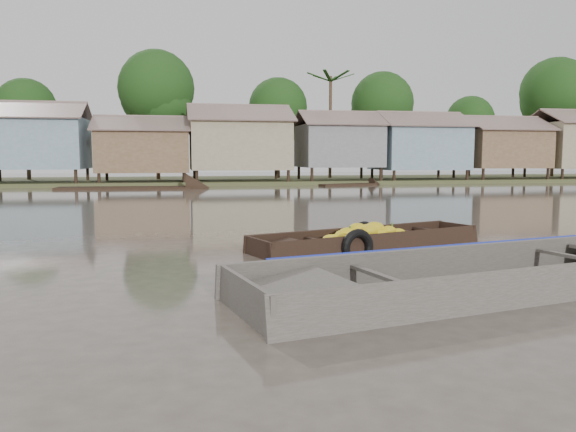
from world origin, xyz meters
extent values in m
plane|color=#463E36|center=(0.00, 0.00, 0.00)|extent=(120.00, 120.00, 0.00)
cube|color=#384723|center=(0.00, 33.00, 0.00)|extent=(120.00, 12.00, 0.50)
cube|color=slate|center=(-10.50, 29.50, 2.70)|extent=(6.20, 5.20, 3.20)
cube|color=brown|center=(-10.50, 28.10, 4.75)|extent=(6.60, 3.02, 1.28)
cube|color=brown|center=(-10.50, 30.90, 4.75)|extent=(6.60, 3.02, 1.28)
cube|color=brown|center=(-3.80, 29.50, 2.20)|extent=(5.80, 4.60, 2.70)
cube|color=brown|center=(-3.80, 28.26, 4.00)|extent=(6.20, 2.67, 1.14)
cube|color=brown|center=(-3.80, 30.74, 4.00)|extent=(6.20, 2.67, 1.14)
cube|color=gray|center=(2.50, 29.50, 2.65)|extent=(6.50, 5.30, 3.30)
cube|color=brown|center=(2.50, 28.07, 4.75)|extent=(6.90, 3.08, 1.31)
cube|color=brown|center=(2.50, 30.93, 4.75)|extent=(6.90, 3.08, 1.31)
cube|color=slate|center=(9.50, 29.50, 2.60)|extent=(5.40, 4.70, 2.90)
cube|color=brown|center=(9.50, 28.23, 4.50)|extent=(5.80, 2.73, 1.17)
cube|color=brown|center=(9.50, 30.77, 4.50)|extent=(5.80, 2.73, 1.17)
cube|color=slate|center=(15.50, 29.50, 2.50)|extent=(6.00, 5.00, 3.10)
cube|color=brown|center=(15.50, 28.15, 4.50)|extent=(6.40, 2.90, 1.24)
cube|color=brown|center=(15.50, 30.85, 4.50)|extent=(6.40, 2.90, 1.24)
cube|color=brown|center=(22.00, 29.50, 2.45)|extent=(5.70, 4.90, 2.80)
cube|color=brown|center=(22.00, 28.18, 4.30)|extent=(6.10, 2.85, 1.21)
cube|color=brown|center=(22.00, 30.82, 4.30)|extent=(6.10, 2.85, 1.21)
cube|color=brown|center=(28.50, 30.88, 4.85)|extent=(6.70, 2.96, 1.26)
cylinder|color=#473323|center=(-12.00, 34.00, 2.45)|extent=(0.28, 0.28, 4.90)
sphere|color=#123310|center=(-12.00, 34.00, 5.25)|extent=(4.20, 4.20, 4.20)
cylinder|color=#473323|center=(-3.00, 33.00, 3.15)|extent=(0.28, 0.28, 6.30)
sphere|color=#123310|center=(-3.00, 33.00, 6.75)|extent=(5.40, 5.40, 5.40)
cylinder|color=#473323|center=(6.00, 34.00, 2.62)|extent=(0.28, 0.28, 5.25)
sphere|color=#123310|center=(6.00, 34.00, 5.62)|extent=(4.50, 4.50, 4.50)
cylinder|color=#473323|center=(14.00, 33.00, 2.80)|extent=(0.28, 0.28, 5.60)
sphere|color=#123310|center=(14.00, 33.00, 6.00)|extent=(4.80, 4.80, 4.80)
cylinder|color=#473323|center=(22.00, 34.00, 2.27)|extent=(0.28, 0.28, 4.55)
sphere|color=#123310|center=(22.00, 34.00, 4.88)|extent=(3.90, 3.90, 3.90)
cylinder|color=#473323|center=(29.00, 33.00, 3.32)|extent=(0.28, 0.28, 6.65)
sphere|color=#123310|center=(29.00, 33.00, 7.12)|extent=(5.70, 5.70, 5.70)
cylinder|color=#473323|center=(10.00, 33.50, 4.00)|extent=(0.24, 0.24, 8.00)
cube|color=black|center=(2.19, 2.15, -0.08)|extent=(5.06, 2.51, 0.08)
cube|color=black|center=(2.01, 2.67, 0.12)|extent=(4.90, 1.77, 0.48)
cube|color=black|center=(2.36, 1.63, 0.12)|extent=(4.90, 1.77, 0.48)
cube|color=black|center=(4.56, 2.95, 0.12)|extent=(0.41, 1.07, 0.45)
cube|color=black|center=(4.15, 2.81, 0.17)|extent=(1.13, 1.19, 0.18)
cube|color=black|center=(-0.19, 1.35, 0.12)|extent=(0.41, 1.07, 0.45)
cube|color=black|center=(0.22, 1.49, 0.17)|extent=(1.13, 1.19, 0.18)
cube|color=black|center=(1.05, 1.77, 0.21)|extent=(0.44, 1.04, 0.05)
cube|color=black|center=(3.32, 2.53, 0.21)|extent=(0.44, 1.04, 0.05)
ellipsoid|color=yellow|center=(1.99, 2.32, 0.24)|extent=(0.39, 0.33, 0.21)
ellipsoid|color=yellow|center=(2.37, 1.89, 0.17)|extent=(0.39, 0.32, 0.20)
ellipsoid|color=yellow|center=(1.95, 2.12, 0.38)|extent=(0.45, 0.38, 0.24)
ellipsoid|color=yellow|center=(2.28, 2.08, 0.31)|extent=(0.43, 0.36, 0.23)
ellipsoid|color=yellow|center=(1.73, 2.05, 0.30)|extent=(0.48, 0.40, 0.25)
ellipsoid|color=yellow|center=(1.69, 1.79, 0.21)|extent=(0.43, 0.36, 0.22)
ellipsoid|color=yellow|center=(2.39, 2.05, 0.27)|extent=(0.42, 0.35, 0.22)
ellipsoid|color=yellow|center=(2.11, 2.24, 0.30)|extent=(0.46, 0.38, 0.24)
ellipsoid|color=yellow|center=(2.31, 2.52, 0.21)|extent=(0.41, 0.35, 0.22)
ellipsoid|color=yellow|center=(1.86, 2.32, 0.28)|extent=(0.38, 0.32, 0.20)
ellipsoid|color=yellow|center=(2.15, 1.99, 0.36)|extent=(0.46, 0.38, 0.24)
ellipsoid|color=yellow|center=(2.33, 2.17, 0.38)|extent=(0.49, 0.41, 0.26)
ellipsoid|color=yellow|center=(2.66, 2.57, 0.18)|extent=(0.42, 0.35, 0.22)
ellipsoid|color=yellow|center=(1.48, 1.87, 0.21)|extent=(0.48, 0.40, 0.25)
ellipsoid|color=yellow|center=(2.02, 2.02, 0.31)|extent=(0.45, 0.37, 0.23)
ellipsoid|color=yellow|center=(1.36, 1.99, 0.19)|extent=(0.44, 0.37, 0.23)
ellipsoid|color=yellow|center=(3.11, 2.13, 0.15)|extent=(0.40, 0.33, 0.21)
ellipsoid|color=yellow|center=(2.63, 2.15, 0.33)|extent=(0.38, 0.31, 0.20)
ellipsoid|color=yellow|center=(1.95, 2.20, 0.29)|extent=(0.42, 0.35, 0.22)
ellipsoid|color=yellow|center=(2.87, 2.25, 0.24)|extent=(0.44, 0.37, 0.23)
ellipsoid|color=yellow|center=(2.19, 2.24, 0.37)|extent=(0.37, 0.31, 0.19)
ellipsoid|color=yellow|center=(1.66, 1.69, 0.16)|extent=(0.47, 0.39, 0.25)
ellipsoid|color=yellow|center=(1.41, 1.84, 0.13)|extent=(0.37, 0.31, 0.20)
ellipsoid|color=yellow|center=(2.33, 2.56, 0.20)|extent=(0.40, 0.33, 0.21)
ellipsoid|color=yellow|center=(2.81, 2.57, 0.22)|extent=(0.47, 0.39, 0.25)
ellipsoid|color=yellow|center=(1.70, 1.71, 0.15)|extent=(0.46, 0.39, 0.24)
ellipsoid|color=yellow|center=(1.62, 2.02, 0.28)|extent=(0.41, 0.34, 0.22)
cylinder|color=#3F6626|center=(1.76, 2.01, 0.38)|extent=(0.04, 0.04, 0.16)
cylinder|color=#3F6626|center=(2.36, 2.21, 0.38)|extent=(0.04, 0.04, 0.16)
cylinder|color=#3F6626|center=(2.79, 2.35, 0.38)|extent=(0.04, 0.04, 0.16)
torus|color=black|center=(2.33, 2.85, 0.13)|extent=(0.65, 0.36, 0.63)
torus|color=black|center=(1.70, 1.33, 0.13)|extent=(0.73, 0.38, 0.71)
cube|color=#423D37|center=(2.68, -1.70, -0.08)|extent=(7.52, 3.09, 0.08)
cube|color=#423D37|center=(2.49, -0.82, 0.18)|extent=(7.38, 1.74, 0.60)
cube|color=#423D37|center=(2.87, -2.58, 0.18)|extent=(7.38, 1.74, 0.60)
cube|color=#423D37|center=(-0.91, -2.47, 0.18)|extent=(0.44, 1.81, 0.57)
cube|color=#423D37|center=(-0.29, -2.34, 0.25)|extent=(1.58, 1.82, 0.24)
cube|color=#423D37|center=(0.96, -2.07, 0.30)|extent=(0.47, 1.74, 0.05)
cube|color=#665E54|center=(2.68, -1.70, -0.04)|extent=(5.77, 2.58, 0.02)
cube|color=#1022A6|center=(2.48, -0.76, 0.41)|extent=(5.96, 1.36, 0.15)
cube|color=black|center=(9.22, 26.20, -0.05)|extent=(4.08, 2.00, 0.35)
cube|color=black|center=(-4.64, 24.96, -0.05)|extent=(7.70, 2.15, 0.35)
camera|label=1|loc=(-1.63, -8.73, 1.84)|focal=35.00mm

